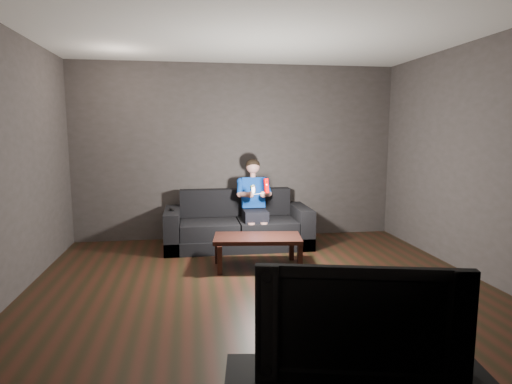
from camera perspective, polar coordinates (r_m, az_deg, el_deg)
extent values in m
plane|color=black|center=(4.54, 1.14, -13.48)|extent=(5.00, 5.00, 0.00)
cube|color=#3A3633|center=(6.71, -2.51, 5.33)|extent=(5.00, 0.04, 2.70)
cube|color=#3A3633|center=(1.84, 14.76, -2.08)|extent=(5.00, 0.04, 2.70)
cube|color=#3A3633|center=(5.28, 29.07, 3.60)|extent=(0.04, 5.00, 2.70)
cube|color=silver|center=(4.35, 1.25, 21.79)|extent=(5.00, 5.00, 0.02)
cube|color=black|center=(6.30, -2.41, -6.46)|extent=(2.09, 0.90, 0.18)
cube|color=black|center=(6.13, -6.22, -4.99)|extent=(0.81, 0.64, 0.22)
cube|color=black|center=(6.22, 1.51, -4.75)|extent=(0.81, 0.64, 0.22)
cube|color=black|center=(6.53, -2.78, -1.35)|extent=(1.67, 0.21, 0.41)
cube|color=black|center=(6.22, -11.08, -4.94)|extent=(0.21, 0.90, 0.57)
cube|color=black|center=(6.42, 5.95, -4.43)|extent=(0.21, 0.90, 0.57)
cube|color=black|center=(6.13, -0.11, -3.15)|extent=(0.33, 0.42, 0.16)
cube|color=#103D96|center=(6.30, -0.41, -0.08)|extent=(0.33, 0.24, 0.47)
cube|color=#D2DF00|center=(6.19, -0.29, 0.41)|extent=(0.10, 0.10, 0.11)
cube|color=red|center=(6.19, -0.28, 0.41)|extent=(0.07, 0.07, 0.07)
cylinder|color=tan|center=(6.27, -0.42, 2.24)|extent=(0.08, 0.08, 0.07)
sphere|color=tan|center=(6.26, -0.42, 3.41)|extent=(0.20, 0.20, 0.20)
ellipsoid|color=black|center=(6.26, -0.43, 3.62)|extent=(0.21, 0.21, 0.18)
cylinder|color=#103D96|center=(6.19, -2.21, 0.55)|extent=(0.09, 0.25, 0.21)
cylinder|color=#103D96|center=(6.25, 1.55, 0.63)|extent=(0.09, 0.25, 0.21)
cylinder|color=tan|center=(6.03, -1.43, -0.13)|extent=(0.16, 0.26, 0.11)
cylinder|color=tan|center=(6.07, 1.38, -0.06)|extent=(0.16, 0.26, 0.11)
sphere|color=tan|center=(5.93, -0.71, -0.36)|extent=(0.09, 0.09, 0.09)
sphere|color=tan|center=(5.96, 0.98, -0.32)|extent=(0.09, 0.09, 0.09)
cylinder|color=tan|center=(5.96, -0.64, -5.90)|extent=(0.10, 0.10, 0.38)
cylinder|color=tan|center=(5.98, 1.06, -5.84)|extent=(0.10, 0.10, 0.38)
cube|color=#C10002|center=(5.71, 1.39, 0.84)|extent=(0.06, 0.08, 0.20)
cube|color=#7D0B00|center=(5.68, 1.43, 1.37)|extent=(0.03, 0.02, 0.03)
cylinder|color=white|center=(5.69, 1.43, 0.69)|extent=(0.02, 0.01, 0.02)
ellipsoid|color=white|center=(5.69, -0.39, 0.34)|extent=(0.05, 0.08, 0.14)
cylinder|color=black|center=(5.65, -0.34, 0.79)|extent=(0.02, 0.01, 0.02)
cube|color=black|center=(6.12, -11.17, -2.32)|extent=(0.07, 0.14, 0.03)
cube|color=black|center=(6.16, -11.16, -2.12)|extent=(0.02, 0.02, 0.00)
cube|color=black|center=(5.30, 0.19, -6.18)|extent=(1.12, 0.66, 0.05)
cube|color=black|center=(5.09, -4.88, -9.07)|extent=(0.06, 0.06, 0.34)
cube|color=black|center=(5.24, 5.87, -8.59)|extent=(0.06, 0.06, 0.34)
cube|color=black|center=(5.51, -5.19, -7.75)|extent=(0.06, 0.06, 0.34)
cube|color=black|center=(5.65, 4.74, -7.35)|extent=(0.06, 0.06, 0.34)
imported|color=black|center=(2.25, 13.57, -15.97)|extent=(1.01, 0.37, 0.58)
cube|color=white|center=(2.55, 24.82, -17.85)|extent=(0.08, 0.18, 0.23)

